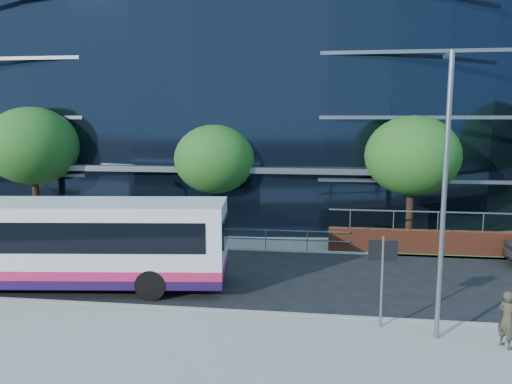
# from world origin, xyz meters

# --- Properties ---
(ground) EXTENTS (200.00, 200.00, 0.00)m
(ground) POSITION_xyz_m (0.00, 0.00, 0.00)
(ground) COLOR black
(ground) RESTS_ON ground
(pavement_near) EXTENTS (80.00, 8.00, 0.15)m
(pavement_near) POSITION_xyz_m (0.00, -5.00, 0.07)
(pavement_near) COLOR gray
(pavement_near) RESTS_ON ground
(kerb) EXTENTS (80.00, 0.25, 0.16)m
(kerb) POSITION_xyz_m (0.00, -1.00, 0.08)
(kerb) COLOR gray
(kerb) RESTS_ON ground
(yellow_line_outer) EXTENTS (80.00, 0.08, 0.01)m
(yellow_line_outer) POSITION_xyz_m (0.00, -0.80, 0.01)
(yellow_line_outer) COLOR gold
(yellow_line_outer) RESTS_ON ground
(yellow_line_inner) EXTENTS (80.00, 0.08, 0.01)m
(yellow_line_inner) POSITION_xyz_m (0.00, -0.65, 0.01)
(yellow_line_inner) COLOR gold
(yellow_line_inner) RESTS_ON ground
(far_forecourt) EXTENTS (50.00, 8.00, 0.10)m
(far_forecourt) POSITION_xyz_m (-6.00, 11.00, 0.05)
(far_forecourt) COLOR gray
(far_forecourt) RESTS_ON ground
(glass_office) EXTENTS (44.00, 23.10, 16.00)m
(glass_office) POSITION_xyz_m (-4.00, 20.85, 8.00)
(glass_office) COLOR black
(glass_office) RESTS_ON ground
(guard_railings) EXTENTS (24.00, 0.05, 1.10)m
(guard_railings) POSITION_xyz_m (-8.00, 7.00, 0.82)
(guard_railings) COLOR slate
(guard_railings) RESTS_ON ground
(street_sign) EXTENTS (0.85, 0.09, 2.80)m
(street_sign) POSITION_xyz_m (4.50, -1.59, 2.15)
(street_sign) COLOR slate
(street_sign) RESTS_ON pavement_near
(tree_far_a) EXTENTS (4.95, 4.95, 6.98)m
(tree_far_a) POSITION_xyz_m (-13.00, 9.00, 4.86)
(tree_far_a) COLOR black
(tree_far_a) RESTS_ON ground
(tree_far_b) EXTENTS (4.29, 4.29, 6.05)m
(tree_far_b) POSITION_xyz_m (-3.00, 9.50, 4.21)
(tree_far_b) COLOR black
(tree_far_b) RESTS_ON ground
(tree_far_c) EXTENTS (4.62, 4.62, 6.51)m
(tree_far_c) POSITION_xyz_m (7.00, 9.00, 4.54)
(tree_far_c) COLOR black
(tree_far_c) RESTS_ON ground
(streetlight_east) EXTENTS (0.15, 0.77, 8.00)m
(streetlight_east) POSITION_xyz_m (6.00, -2.17, 4.44)
(streetlight_east) COLOR slate
(streetlight_east) RESTS_ON pavement_near
(city_bus) EXTENTS (12.42, 4.25, 3.30)m
(city_bus) POSITION_xyz_m (-6.79, 0.81, 1.75)
(city_bus) COLOR silver
(city_bus) RESTS_ON ground
(pedestrian_b) EXTENTS (0.62, 0.70, 1.61)m
(pedestrian_b) POSITION_xyz_m (7.76, -2.53, 0.95)
(pedestrian_b) COLOR #343224
(pedestrian_b) RESTS_ON pavement_near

